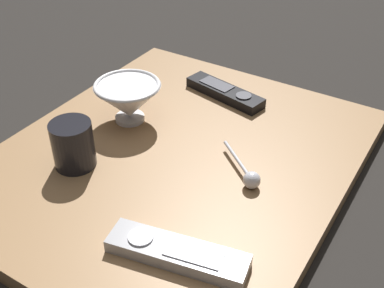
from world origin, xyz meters
name	(u,v)px	position (x,y,z in m)	size (l,w,h in m)	color
ground_plane	(176,168)	(0.00, 0.00, 0.00)	(6.00, 6.00, 0.00)	black
table	(175,161)	(0.00, 0.00, 0.02)	(0.67, 0.57, 0.03)	#936D47
cereal_bowl	(128,100)	(0.05, 0.13, 0.07)	(0.13, 0.13, 0.08)	silver
coffee_mug	(73,144)	(-0.11, 0.13, 0.07)	(0.09, 0.08, 0.08)	black
teaspoon	(250,177)	(0.00, -0.15, 0.04)	(0.09, 0.10, 0.03)	silver
tv_remote_near	(225,92)	(0.22, 0.02, 0.04)	(0.08, 0.18, 0.02)	black
tv_remote_far	(177,253)	(-0.20, -0.13, 0.04)	(0.09, 0.20, 0.02)	#9E9EA3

